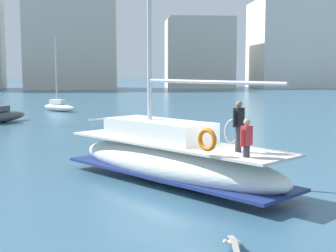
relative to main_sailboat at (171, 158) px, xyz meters
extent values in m
plane|color=#38607A|center=(1.51, -0.98, -0.90)|extent=(400.00, 400.00, 0.00)
ellipsoid|color=white|center=(0.05, -0.06, -0.20)|extent=(7.94, 8.95, 1.40)
cube|color=navy|center=(0.05, -0.06, -0.52)|extent=(7.84, 8.81, 0.10)
cube|color=beige|center=(0.05, -0.06, 0.54)|extent=(7.49, 8.45, 0.08)
cube|color=white|center=(-0.41, 0.50, 0.93)|extent=(4.04, 4.41, 0.70)
cylinder|color=#B7B7BC|center=(1.11, -1.36, 2.70)|extent=(3.74, 4.53, 0.12)
cylinder|color=silver|center=(-2.75, 3.36, 1.05)|extent=(0.73, 0.62, 0.06)
torus|color=orange|center=(0.81, -2.84, 1.05)|extent=(0.55, 0.63, 0.70)
cylinder|color=#33333D|center=(1.87, -2.28, 0.98)|extent=(0.20, 0.20, 0.80)
cube|color=black|center=(1.87, -2.28, 1.66)|extent=(0.37, 0.36, 0.56)
sphere|color=#9E7051|center=(1.87, -2.28, 2.05)|extent=(0.20, 0.20, 0.20)
cylinder|color=black|center=(1.70, -2.42, 1.61)|extent=(0.09, 0.09, 0.50)
cylinder|color=black|center=(2.04, -2.14, 1.61)|extent=(0.09, 0.09, 0.50)
cylinder|color=#33333D|center=(1.90, -3.19, 0.75)|extent=(0.20, 0.20, 0.35)
cube|color=red|center=(1.90, -3.19, 1.21)|extent=(0.37, 0.36, 0.56)
sphere|color=tan|center=(1.90, -3.19, 1.60)|extent=(0.20, 0.20, 0.20)
cylinder|color=red|center=(1.73, -3.33, 1.16)|extent=(0.09, 0.09, 0.50)
cylinder|color=red|center=(2.07, -3.05, 1.16)|extent=(0.09, 0.09, 0.50)
torus|color=silver|center=(1.72, -2.10, 1.20)|extent=(0.63, 0.53, 0.76)
ellipsoid|color=white|center=(-8.04, 29.92, -0.55)|extent=(3.84, 3.75, 0.70)
cube|color=white|center=(-8.19, 30.07, 0.00)|extent=(1.71, 1.68, 0.40)
cylinder|color=silver|center=(-8.27, 30.15, 2.99)|extent=(0.12, 0.12, 6.38)
ellipsoid|color=silver|center=(0.83, -6.52, -0.74)|extent=(0.37, 0.21, 0.16)
sphere|color=silver|center=(0.64, -6.50, -0.71)|extent=(0.11, 0.11, 0.11)
cone|color=gold|center=(0.58, -6.50, -0.72)|extent=(0.07, 0.05, 0.04)
cube|color=#9E9993|center=(0.80, -6.81, -0.72)|extent=(0.19, 0.59, 0.15)
cube|color=#9E9993|center=(0.85, -6.23, -0.72)|extent=(0.19, 0.59, 0.15)
cube|color=beige|center=(-12.54, 83.07, 11.61)|extent=(17.47, 12.71, 25.02)
cube|color=beige|center=(13.47, 86.59, 6.32)|extent=(13.41, 13.44, 14.44)
cube|color=silver|center=(33.19, 86.34, 8.27)|extent=(15.44, 15.62, 18.34)
camera|label=1|loc=(-1.49, -16.83, 3.12)|focal=52.06mm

